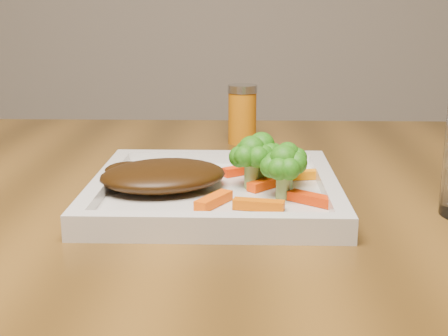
{
  "coord_description": "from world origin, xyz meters",
  "views": [
    {
      "loc": [
        0.15,
        -0.6,
        0.96
      ],
      "look_at": [
        0.13,
        0.06,
        0.79
      ],
      "focal_mm": 50.0,
      "sensor_mm": 36.0,
      "label": 1
    }
  ],
  "objects": [
    {
      "name": "broccoli_0",
      "position": [
        0.17,
        0.09,
        0.8
      ],
      "size": [
        0.07,
        0.07,
        0.07
      ],
      "primitive_type": null,
      "rotation": [
        0.0,
        0.0,
        0.22
      ],
      "color": "#306510",
      "rests_on": "plate"
    },
    {
      "name": "carrot_1",
      "position": [
        0.22,
        0.01,
        0.77
      ],
      "size": [
        0.05,
        0.04,
        0.01
      ],
      "primitive_type": "cube",
      "rotation": [
        0.0,
        0.0,
        -0.64
      ],
      "color": "red",
      "rests_on": "plate"
    },
    {
      "name": "steak",
      "position": [
        0.06,
        0.07,
        0.78
      ],
      "size": [
        0.17,
        0.15,
        0.03
      ],
      "primitive_type": "ellipsoid",
      "rotation": [
        0.0,
        0.0,
        0.35
      ],
      "color": "#341E07",
      "rests_on": "plate"
    },
    {
      "name": "carrot_3",
      "position": [
        0.22,
        0.11,
        0.77
      ],
      "size": [
        0.05,
        0.02,
        0.01
      ],
      "primitive_type": "cube",
      "rotation": [
        0.0,
        0.0,
        0.19
      ],
      "color": "orange",
      "rests_on": "plate"
    },
    {
      "name": "broccoli_3",
      "position": [
        0.16,
        0.07,
        0.79
      ],
      "size": [
        0.06,
        0.06,
        0.06
      ],
      "primitive_type": null,
      "rotation": [
        0.0,
        0.0,
        0.04
      ],
      "color": "#0F5B10",
      "rests_on": "plate"
    },
    {
      "name": "broccoli_2",
      "position": [
        0.19,
        0.03,
        0.79
      ],
      "size": [
        0.06,
        0.06,
        0.06
      ],
      "primitive_type": null,
      "rotation": [
        0.0,
        0.0,
        -0.16
      ],
      "color": "#227112",
      "rests_on": "plate"
    },
    {
      "name": "carrot_6",
      "position": [
        0.18,
        0.07,
        0.77
      ],
      "size": [
        0.04,
        0.05,
        0.01
      ],
      "primitive_type": "cube",
      "rotation": [
        0.0,
        0.0,
        0.8
      ],
      "color": "#FB3F04",
      "rests_on": "plate"
    },
    {
      "name": "carrot_4",
      "position": [
        0.15,
        0.13,
        0.77
      ],
      "size": [
        0.05,
        0.04,
        0.01
      ],
      "primitive_type": "cube",
      "rotation": [
        0.0,
        0.0,
        0.61
      ],
      "color": "#FF3104",
      "rests_on": "plate"
    },
    {
      "name": "broccoli_1",
      "position": [
        0.2,
        0.08,
        0.79
      ],
      "size": [
        0.05,
        0.05,
        0.06
      ],
      "primitive_type": null,
      "rotation": [
        0.0,
        0.0,
        0.09
      ],
      "color": "#257313",
      "rests_on": "plate"
    },
    {
      "name": "carrot_2",
      "position": [
        0.12,
        0.0,
        0.77
      ],
      "size": [
        0.04,
        0.05,
        0.01
      ],
      "primitive_type": "cube",
      "rotation": [
        0.0,
        0.0,
        1.05
      ],
      "color": "#F15303",
      "rests_on": "plate"
    },
    {
      "name": "carrot_0",
      "position": [
        0.17,
        -0.01,
        0.77
      ],
      "size": [
        0.05,
        0.02,
        0.01
      ],
      "primitive_type": "cube",
      "rotation": [
        0.0,
        0.0,
        -0.19
      ],
      "color": "#CB5603",
      "rests_on": "plate"
    },
    {
      "name": "plate",
      "position": [
        0.12,
        0.06,
        0.76
      ],
      "size": [
        0.27,
        0.27,
        0.01
      ],
      "primitive_type": "cube",
      "color": "silver",
      "rests_on": "dining_table"
    },
    {
      "name": "spice_shaker",
      "position": [
        0.15,
        0.36,
        0.8
      ],
      "size": [
        0.05,
        0.05,
        0.09
      ],
      "primitive_type": "cylinder",
      "rotation": [
        0.0,
        0.0,
        0.18
      ],
      "color": "#B6640A",
      "rests_on": "dining_table"
    }
  ]
}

